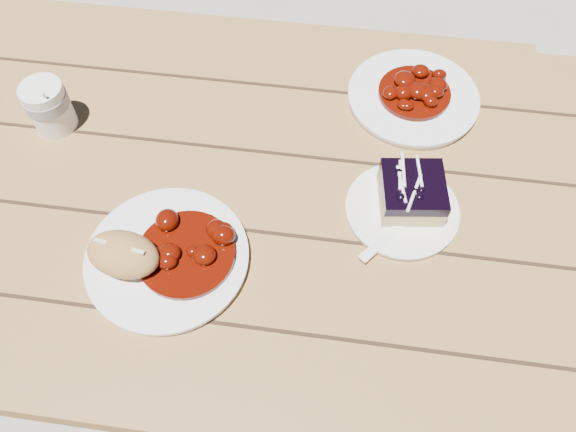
# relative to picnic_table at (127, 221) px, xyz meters

# --- Properties ---
(ground) EXTENTS (60.00, 60.00, 0.00)m
(ground) POSITION_rel_picnic_table_xyz_m (0.00, 0.00, -0.59)
(ground) COLOR gray
(ground) RESTS_ON ground
(picnic_table) EXTENTS (2.00, 1.55, 0.75)m
(picnic_table) POSITION_rel_picnic_table_xyz_m (0.00, 0.00, 0.00)
(picnic_table) COLOR brown
(picnic_table) RESTS_ON ground
(main_plate) EXTENTS (0.25, 0.25, 0.02)m
(main_plate) POSITION_rel_picnic_table_xyz_m (0.15, -0.15, 0.17)
(main_plate) COLOR white
(main_plate) RESTS_ON picnic_table
(goulash_stew) EXTENTS (0.15, 0.15, 0.04)m
(goulash_stew) POSITION_rel_picnic_table_xyz_m (0.18, -0.15, 0.20)
(goulash_stew) COLOR #520C02
(goulash_stew) RESTS_ON main_plate
(bread_roll) EXTENTS (0.12, 0.09, 0.06)m
(bread_roll) POSITION_rel_picnic_table_xyz_m (0.10, -0.17, 0.21)
(bread_roll) COLOR #AE7C42
(bread_roll) RESTS_ON main_plate
(dessert_plate) EXTENTS (0.18, 0.18, 0.01)m
(dessert_plate) POSITION_rel_picnic_table_xyz_m (0.51, -0.01, 0.17)
(dessert_plate) COLOR white
(dessert_plate) RESTS_ON picnic_table
(blueberry_cake) EXTENTS (0.11, 0.11, 0.06)m
(blueberry_cake) POSITION_rel_picnic_table_xyz_m (0.52, 0.00, 0.20)
(blueberry_cake) COLOR #D0B871
(blueberry_cake) RESTS_ON dessert_plate
(fork_dessert) EXTENTS (0.12, 0.14, 0.00)m
(fork_dessert) POSITION_rel_picnic_table_xyz_m (0.49, -0.07, 0.17)
(fork_dessert) COLOR white
(fork_dessert) RESTS_ON dessert_plate
(coffee_cup) EXTENTS (0.07, 0.07, 0.09)m
(coffee_cup) POSITION_rel_picnic_table_xyz_m (-0.12, 0.09, 0.21)
(coffee_cup) COLOR white
(coffee_cup) RESTS_ON picnic_table
(second_plate) EXTENTS (0.24, 0.24, 0.02)m
(second_plate) POSITION_rel_picnic_table_xyz_m (0.52, 0.24, 0.17)
(second_plate) COLOR white
(second_plate) RESTS_ON picnic_table
(second_stew) EXTENTS (0.13, 0.13, 0.04)m
(second_stew) POSITION_rel_picnic_table_xyz_m (0.52, 0.24, 0.20)
(second_stew) COLOR #520C02
(second_stew) RESTS_ON second_plate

